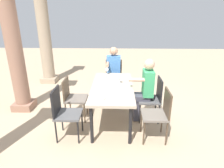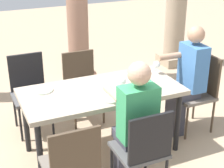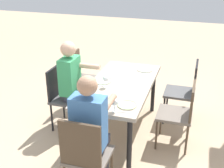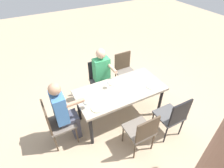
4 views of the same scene
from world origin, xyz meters
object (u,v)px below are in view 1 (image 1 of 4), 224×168
at_px(chair_west_north, 64,110).
at_px(plate_0, 99,98).
at_px(chair_west_south, 159,112).
at_px(chair_mid_north, 72,96).
at_px(stone_column_centre, 14,47).
at_px(plate_1, 125,86).
at_px(wine_glass_2, 107,70).
at_px(stone_column_far, 45,39).
at_px(chair_head_east, 114,76).
at_px(diner_man_white, 113,72).
at_px(dining_table, 112,90).
at_px(wine_glass_1, 120,78).
at_px(plate_2, 102,76).
at_px(chair_mid_south, 153,96).
at_px(diner_woman_green, 144,88).

xyz_separation_m(chair_west_north, plate_0, (0.02, -0.62, 0.23)).
bearing_deg(chair_west_south, chair_west_north, 90.00).
distance_m(chair_mid_north, stone_column_centre, 1.61).
xyz_separation_m(plate_1, wine_glass_2, (0.74, 0.39, 0.10)).
bearing_deg(plate_0, wine_glass_2, -2.97).
distance_m(stone_column_far, plate_0, 3.46).
xyz_separation_m(chair_head_east, diner_man_white, (-0.18, 0.00, 0.17)).
distance_m(chair_west_south, plate_0, 1.07).
bearing_deg(plate_1, dining_table, 91.60).
bearing_deg(dining_table, chair_west_north, 126.08).
relative_size(stone_column_centre, plate_1, 12.12).
bearing_deg(wine_glass_2, chair_head_east, -15.53).
distance_m(plate_0, plate_1, 0.75).
height_order(plate_1, wine_glass_1, wine_glass_1).
relative_size(chair_head_east, plate_1, 3.92).
height_order(stone_column_centre, wine_glass_2, stone_column_centre).
bearing_deg(stone_column_far, plate_1, -134.26).
bearing_deg(chair_west_north, plate_2, -26.11).
distance_m(chair_head_east, plate_1, 1.31).
bearing_deg(plate_0, wine_glass_1, -25.67).
bearing_deg(chair_mid_south, wine_glass_2, 54.79).
bearing_deg(diner_woman_green, chair_west_south, -164.49).
relative_size(diner_man_white, plate_2, 6.04).
height_order(wine_glass_1, wine_glass_2, wine_glass_1).
distance_m(stone_column_centre, plate_1, 2.46).
relative_size(chair_west_south, wine_glass_2, 5.91).
bearing_deg(chair_west_north, diner_woman_green, -65.76).
height_order(chair_mid_north, plate_0, chair_mid_north).
xyz_separation_m(diner_man_white, plate_0, (-1.67, 0.21, 0.06)).
relative_size(chair_west_south, plate_1, 3.81).
height_order(stone_column_far, plate_2, stone_column_far).
bearing_deg(chair_mid_north, stone_column_far, 29.52).
relative_size(chair_west_north, diner_man_white, 0.71).
distance_m(chair_head_east, plate_2, 0.76).
height_order(stone_column_centre, plate_0, stone_column_centre).
relative_size(chair_mid_south, plate_1, 3.73).
relative_size(chair_west_north, chair_west_south, 1.02).
relative_size(chair_head_east, plate_0, 4.30).
relative_size(chair_mid_north, chair_head_east, 0.93).
relative_size(dining_table, chair_head_east, 1.78).
distance_m(stone_column_far, plate_2, 2.55).
bearing_deg(stone_column_centre, diner_woman_green, -98.19).
bearing_deg(diner_man_white, stone_column_centre, 107.23).
bearing_deg(wine_glass_1, chair_mid_north, 96.36).
bearing_deg(chair_head_east, chair_west_south, -156.21).
bearing_deg(chair_head_east, dining_table, 180.00).
distance_m(chair_mid_south, plate_1, 0.64).
relative_size(diner_woman_green, wine_glass_2, 8.28).
height_order(stone_column_far, wine_glass_2, stone_column_far).
relative_size(chair_west_north, stone_column_far, 0.34).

